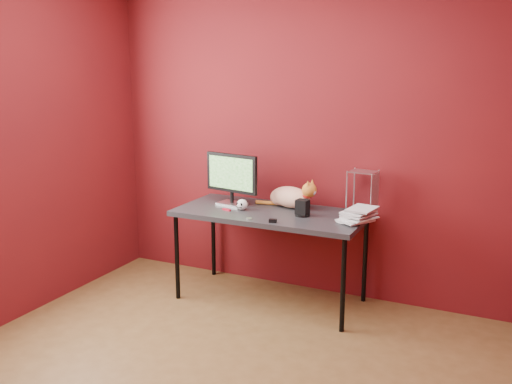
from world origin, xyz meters
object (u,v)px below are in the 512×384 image
at_px(monitor, 232,177).
at_px(book_stack, 352,139).
at_px(desk, 271,217).
at_px(cat, 291,197).
at_px(speaker, 302,208).
at_px(skull_mug, 242,205).

relative_size(monitor, book_stack, 0.40).
relative_size(desk, book_stack, 1.23).
xyz_separation_m(cat, speaker, (0.18, -0.21, -0.03)).
relative_size(desk, cat, 2.76).
relative_size(desk, speaker, 11.67).
xyz_separation_m(cat, skull_mug, (-0.32, -0.25, -0.04)).
xyz_separation_m(desk, skull_mug, (-0.22, -0.06, 0.10)).
relative_size(monitor, skull_mug, 5.42).
bearing_deg(book_stack, skull_mug, -173.50).
bearing_deg(monitor, cat, 24.50).
distance_m(desk, skull_mug, 0.25).
bearing_deg(book_stack, desk, -176.71).
height_order(speaker, book_stack, book_stack).
xyz_separation_m(desk, speaker, (0.28, -0.02, 0.11)).
bearing_deg(cat, monitor, -149.99).
distance_m(cat, skull_mug, 0.41).
bearing_deg(book_stack, speaker, -170.49).
bearing_deg(speaker, desk, -178.19).
xyz_separation_m(desk, cat, (0.10, 0.18, 0.14)).
xyz_separation_m(skull_mug, speaker, (0.50, 0.04, 0.01)).
xyz_separation_m(cat, book_stack, (0.53, -0.15, 0.52)).
bearing_deg(book_stack, cat, 164.41).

